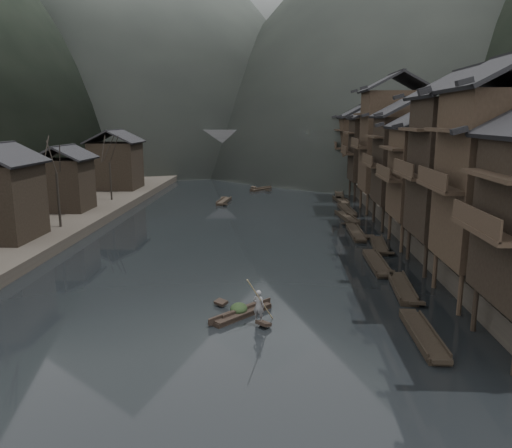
{
  "coord_description": "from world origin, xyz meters",
  "views": [
    {
      "loc": [
        3.57,
        -31.3,
        11.27
      ],
      "look_at": [
        1.75,
        9.91,
        2.5
      ],
      "focal_mm": 35.0,
      "sensor_mm": 36.0,
      "label": 1
    }
  ],
  "objects": [
    {
      "name": "water",
      "position": [
        0.0,
        0.0,
        0.0
      ],
      "size": [
        300.0,
        300.0,
        0.0
      ],
      "primitive_type": "plane",
      "color": "black",
      "rests_on": "ground"
    },
    {
      "name": "right_bank",
      "position": [
        35.0,
        40.0,
        0.9
      ],
      "size": [
        40.0,
        200.0,
        1.8
      ],
      "primitive_type": "cube",
      "color": "#2D2823",
      "rests_on": "ground"
    },
    {
      "name": "left_bank",
      "position": [
        -35.0,
        40.0,
        0.6
      ],
      "size": [
        40.0,
        200.0,
        1.2
      ],
      "primitive_type": "cube",
      "color": "#2D2823",
      "rests_on": "ground"
    },
    {
      "name": "stilt_houses",
      "position": [
        17.28,
        19.23,
        8.93
      ],
      "size": [
        9.0,
        67.6,
        16.75
      ],
      "color": "black",
      "rests_on": "ground"
    },
    {
      "name": "left_houses",
      "position": [
        -20.5,
        20.12,
        5.66
      ],
      "size": [
        8.1,
        53.2,
        8.73
      ],
      "color": "black",
      "rests_on": "left_bank"
    },
    {
      "name": "bare_trees",
      "position": [
        -17.0,
        9.34,
        6.66
      ],
      "size": [
        3.92,
        46.13,
        7.85
      ],
      "color": "black",
      "rests_on": "left_bank"
    },
    {
      "name": "moored_sampans",
      "position": [
        11.9,
        21.8,
        0.2
      ],
      "size": [
        3.06,
        61.75,
        0.47
      ],
      "color": "black",
      "rests_on": "water"
    },
    {
      "name": "midriver_boats",
      "position": [
        -3.19,
        48.61,
        0.2
      ],
      "size": [
        9.26,
        32.9,
        0.45
      ],
      "color": "black",
      "rests_on": "water"
    },
    {
      "name": "stone_bridge",
      "position": [
        -0.0,
        72.0,
        5.11
      ],
      "size": [
        40.0,
        6.0,
        9.0
      ],
      "color": "#4C4C4F",
      "rests_on": "ground"
    },
    {
      "name": "hero_sampan",
      "position": [
        1.49,
        -4.09,
        0.2
      ],
      "size": [
        3.65,
        4.0,
        0.43
      ],
      "color": "black",
      "rests_on": "water"
    },
    {
      "name": "cargo_heap",
      "position": [
        1.35,
        -3.93,
        0.74
      ],
      "size": [
        1.02,
        1.34,
        0.61
      ],
      "primitive_type": "ellipsoid",
      "color": "black",
      "rests_on": "hero_sampan"
    },
    {
      "name": "boatman",
      "position": [
        2.56,
        -5.31,
        1.34
      ],
      "size": [
        0.78,
        0.65,
        1.82
      ],
      "primitive_type": "imported",
      "rotation": [
        0.0,
        0.0,
        2.76
      ],
      "color": "slate",
      "rests_on": "hero_sampan"
    },
    {
      "name": "bamboo_pole",
      "position": [
        2.76,
        -5.31,
        4.0
      ],
      "size": [
        1.57,
        2.53,
        3.49
      ],
      "primitive_type": "cylinder",
      "rotation": [
        0.7,
        0.0,
        -0.55
      ],
      "color": "#8C7A51",
      "rests_on": "boatman"
    }
  ]
}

